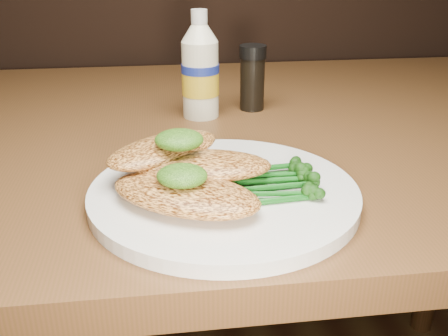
{
  "coord_description": "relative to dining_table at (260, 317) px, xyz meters",
  "views": [
    {
      "loc": [
        -0.16,
        0.32,
        1.01
      ],
      "look_at": [
        -0.1,
        0.8,
        0.79
      ],
      "focal_mm": 41.5,
      "sensor_mm": 36.0,
      "label": 1
    }
  ],
  "objects": [
    {
      "name": "plate",
      "position": [
        -0.1,
        -0.25,
        0.38
      ],
      "size": [
        0.28,
        0.28,
        0.01
      ],
      "primitive_type": "cylinder",
      "color": "white",
      "rests_on": "dining_table"
    },
    {
      "name": "broccolini_bundle",
      "position": [
        -0.06,
        -0.25,
        0.4
      ],
      "size": [
        0.16,
        0.14,
        0.02
      ],
      "primitive_type": null,
      "rotation": [
        0.0,
        0.0,
        -0.37
      ],
      "color": "#125615",
      "rests_on": "plate"
    },
    {
      "name": "chicken_mid",
      "position": [
        -0.12,
        -0.23,
        0.41
      ],
      "size": [
        0.16,
        0.09,
        0.02
      ],
      "primitive_type": "ellipsoid",
      "rotation": [
        0.0,
        0.0,
        -0.14
      ],
      "color": "#ED9F4B",
      "rests_on": "plate"
    },
    {
      "name": "pesto_back",
      "position": [
        -0.14,
        -0.22,
        0.44
      ],
      "size": [
        0.06,
        0.05,
        0.02
      ],
      "primitive_type": "ellipsoid",
      "rotation": [
        0.0,
        0.0,
        -0.12
      ],
      "color": "black",
      "rests_on": "chicken_back"
    },
    {
      "name": "chicken_back",
      "position": [
        -0.16,
        -0.2,
        0.42
      ],
      "size": [
        0.16,
        0.14,
        0.02
      ],
      "primitive_type": "ellipsoid",
      "rotation": [
        0.0,
        0.0,
        0.64
      ],
      "color": "#ED9F4B",
      "rests_on": "plate"
    },
    {
      "name": "mayo_bottle",
      "position": [
        -0.1,
        0.04,
        0.46
      ],
      "size": [
        0.07,
        0.07,
        0.16
      ],
      "primitive_type": null,
      "rotation": [
        0.0,
        0.0,
        0.17
      ],
      "color": "white",
      "rests_on": "dining_table"
    },
    {
      "name": "pepper_grinder",
      "position": [
        -0.01,
        0.06,
        0.43
      ],
      "size": [
        0.05,
        0.05,
        0.1
      ],
      "primitive_type": null,
      "rotation": [
        0.0,
        0.0,
        -0.24
      ],
      "color": "black",
      "rests_on": "dining_table"
    },
    {
      "name": "pesto_front",
      "position": [
        -0.14,
        -0.28,
        0.42
      ],
      "size": [
        0.06,
        0.06,
        0.02
      ],
      "primitive_type": "ellipsoid",
      "rotation": [
        0.0,
        0.0,
        -0.31
      ],
      "color": "black",
      "rests_on": "chicken_front"
    },
    {
      "name": "chicken_front",
      "position": [
        -0.14,
        -0.28,
        0.4
      ],
      "size": [
        0.18,
        0.15,
        0.02
      ],
      "primitive_type": "ellipsoid",
      "rotation": [
        0.0,
        0.0,
        -0.55
      ],
      "color": "#ED9F4B",
      "rests_on": "plate"
    },
    {
      "name": "dining_table",
      "position": [
        0.0,
        0.0,
        0.0
      ],
      "size": [
        1.2,
        0.8,
        0.75
      ],
      "primitive_type": null,
      "color": "#4E3317",
      "rests_on": "floor"
    }
  ]
}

